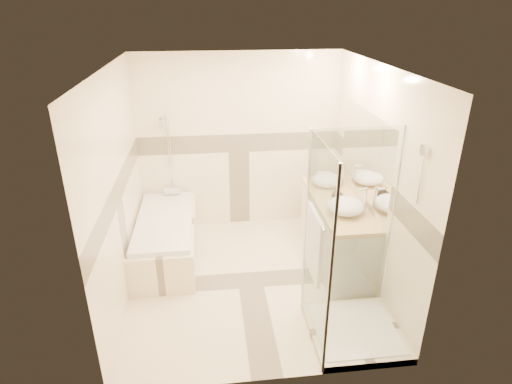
{
  "coord_description": "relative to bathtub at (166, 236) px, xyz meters",
  "views": [
    {
      "loc": [
        -0.43,
        -4.26,
        3.1
      ],
      "look_at": [
        0.1,
        0.25,
        1.05
      ],
      "focal_mm": 30.0,
      "sensor_mm": 36.0,
      "label": 1
    }
  ],
  "objects": [
    {
      "name": "vessel_sink_near",
      "position": [
        2.13,
        0.15,
        0.62
      ],
      "size": [
        0.4,
        0.4,
        0.16
      ],
      "primitive_type": "ellipsoid",
      "color": "white",
      "rests_on": "vanity"
    },
    {
      "name": "folded_towels",
      "position": [
        2.13,
        0.3,
        0.59
      ],
      "size": [
        0.21,
        0.3,
        0.09
      ],
      "primitive_type": "cube",
      "rotation": [
        0.0,
        0.0,
        -0.18
      ],
      "color": "silver",
      "rests_on": "vanity"
    },
    {
      "name": "room",
      "position": [
        1.08,
        -0.64,
        0.95
      ],
      "size": [
        2.82,
        3.02,
        2.52
      ],
      "color": "#F3E1C1",
      "rests_on": "ground"
    },
    {
      "name": "vanity",
      "position": [
        2.15,
        -0.35,
        0.12
      ],
      "size": [
        0.58,
        1.62,
        0.85
      ],
      "color": "white",
      "rests_on": "ground"
    },
    {
      "name": "shower_enclosure",
      "position": [
        1.86,
        -1.62,
        0.2
      ],
      "size": [
        0.96,
        0.93,
        2.04
      ],
      "color": "#F8E6C6",
      "rests_on": "ground"
    },
    {
      "name": "faucet_near",
      "position": [
        2.35,
        0.15,
        0.71
      ],
      "size": [
        0.12,
        0.03,
        0.28
      ],
      "color": "silver",
      "rests_on": "vanity"
    },
    {
      "name": "rolled_towel",
      "position": [
        0.06,
        0.72,
        0.3
      ],
      "size": [
        0.22,
        0.1,
        0.1
      ],
      "primitive_type": "cylinder",
      "rotation": [
        0.0,
        1.57,
        0.0
      ],
      "color": "silver",
      "rests_on": "bathtub"
    },
    {
      "name": "faucet_far",
      "position": [
        2.34,
        -0.66,
        0.72
      ],
      "size": [
        0.13,
        0.03,
        0.31
      ],
      "color": "silver",
      "rests_on": "vanity"
    },
    {
      "name": "bathtub",
      "position": [
        0.0,
        0.0,
        0.0
      ],
      "size": [
        0.75,
        1.7,
        0.56
      ],
      "color": "#F8E6C6",
      "rests_on": "ground"
    },
    {
      "name": "amenity_bottle_a",
      "position": [
        2.13,
        -0.41,
        0.64
      ],
      "size": [
        0.1,
        0.11,
        0.19
      ],
      "primitive_type": "imported",
      "rotation": [
        0.0,
        0.0,
        -0.3
      ],
      "color": "black",
      "rests_on": "vanity"
    },
    {
      "name": "vessel_sink_far",
      "position": [
        2.13,
        -0.66,
        0.63
      ],
      "size": [
        0.43,
        0.43,
        0.17
      ],
      "primitive_type": "ellipsoid",
      "color": "white",
      "rests_on": "vanity"
    },
    {
      "name": "amenity_bottle_b",
      "position": [
        2.13,
        -0.28,
        0.62
      ],
      "size": [
        0.15,
        0.15,
        0.15
      ],
      "primitive_type": "imported",
      "rotation": [
        0.0,
        0.0,
        -0.33
      ],
      "color": "black",
      "rests_on": "vanity"
    }
  ]
}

